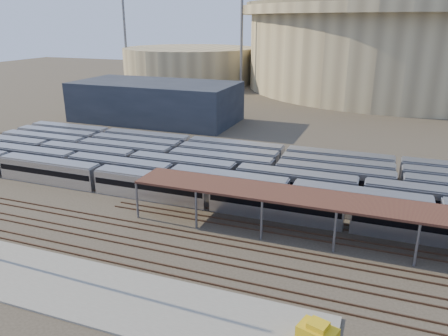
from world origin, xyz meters
name	(u,v)px	position (x,y,z in m)	size (l,w,h in m)	color
ground	(188,231)	(0.00, 0.00, 0.00)	(420.00, 420.00, 0.00)	#383026
apron	(78,287)	(-5.00, -15.00, 0.10)	(50.00, 9.00, 0.20)	gray
subway_trains	(245,173)	(1.48, 18.50, 1.80)	(126.37, 23.90, 3.60)	silver
inspection_shed	(378,208)	(22.00, 4.00, 4.98)	(60.30, 6.00, 5.30)	slate
empty_tracks	(170,249)	(0.00, -5.00, 0.09)	(170.00, 9.62, 0.18)	#4C3323
stadium	(404,44)	(25.00, 140.00, 16.47)	(124.00, 124.00, 32.50)	tan
secondary_arena	(190,64)	(-60.00, 130.00, 7.00)	(56.00, 56.00, 14.00)	tan
service_building	(156,101)	(-35.00, 55.00, 5.00)	(42.00, 20.00, 10.00)	#1E232D
floodlight_0	(242,33)	(-30.00, 110.00, 20.65)	(4.00, 1.00, 38.40)	slate
floodlight_1	(125,31)	(-85.00, 120.00, 20.65)	(4.00, 1.00, 38.40)	slate
floodlight_3	(320,30)	(-10.00, 160.00, 20.65)	(4.00, 1.00, 38.40)	slate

